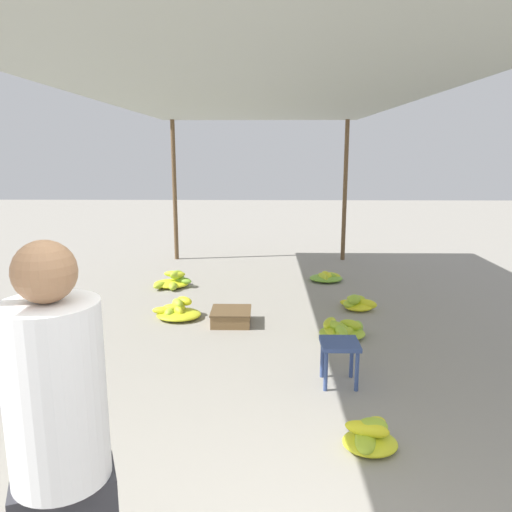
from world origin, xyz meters
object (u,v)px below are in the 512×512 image
banana_pile_left_1 (173,281)px  crate_near (231,317)px  vendor_foreground (61,454)px  banana_pile_right_1 (342,330)px  banana_pile_right_3 (327,277)px  banana_pile_right_2 (357,304)px  banana_pile_left_0 (177,311)px  stool (340,350)px  banana_pile_right_0 (369,436)px

banana_pile_left_1 → crate_near: (1.01, -1.66, 0.00)m
vendor_foreground → banana_pile_left_1: bearing=96.2°
banana_pile_left_1 → crate_near: 1.94m
banana_pile_right_1 → banana_pile_right_3: 2.48m
banana_pile_right_1 → banana_pile_right_2: (0.35, 1.00, 0.00)m
vendor_foreground → banana_pile_left_0: (-0.31, 4.27, -0.83)m
banana_pile_left_0 → banana_pile_right_3: 2.81m
stool → banana_pile_left_1: size_ratio=0.64×
crate_near → banana_pile_left_0: bearing=163.9°
stool → crate_near: size_ratio=0.84×
banana_pile_right_0 → vendor_foreground: bearing=-136.4°
banana_pile_left_0 → banana_pile_left_1: banana_pile_left_1 is taller
banana_pile_right_2 → banana_pile_right_3: size_ratio=0.92×
banana_pile_left_1 → banana_pile_right_2: banana_pile_left_1 is taller
banana_pile_left_0 → banana_pile_right_0: bearing=-56.6°
banana_pile_left_0 → banana_pile_right_3: (2.11, 1.84, -0.02)m
vendor_foreground → banana_pile_left_1: (-0.62, 5.73, -0.83)m
crate_near → vendor_foreground: bearing=-95.5°
banana_pile_right_3 → banana_pile_right_0: bearing=-93.3°
banana_pile_left_1 → banana_pile_right_1: bearing=-42.3°
banana_pile_right_0 → banana_pile_right_3: (0.26, 4.65, -0.03)m
banana_pile_right_2 → banana_pile_right_1: bearing=-109.4°
banana_pile_right_1 → banana_pile_right_3: (0.13, 2.48, -0.01)m
stool → vendor_foreground: bearing=-120.7°
banana_pile_left_0 → banana_pile_right_0: banana_pile_left_0 is taller
banana_pile_right_3 → banana_pile_right_1: bearing=-92.9°
vendor_foreground → banana_pile_right_0: vendor_foreground is taller
stool → banana_pile_right_2: bearing=75.5°
banana_pile_left_1 → banana_pile_right_3: size_ratio=1.17×
banana_pile_left_0 → banana_pile_right_2: size_ratio=1.23×
banana_pile_right_1 → banana_pile_left_0: bearing=162.4°
stool → banana_pile_left_1: (-2.09, 3.25, -0.24)m
vendor_foreground → crate_near: vendor_foreground is taller
banana_pile_right_1 → crate_near: (-1.29, 0.43, 0.01)m
banana_pile_right_3 → crate_near: bearing=-124.7°
vendor_foreground → crate_near: (0.39, 4.07, -0.83)m
banana_pile_right_1 → banana_pile_right_3: bearing=87.1°
stool → crate_near: bearing=124.3°
banana_pile_left_0 → vendor_foreground: bearing=-85.9°
banana_pile_left_0 → banana_pile_right_0: size_ratio=1.57×
banana_pile_right_2 → crate_near: banana_pile_right_2 is taller
banana_pile_right_2 → crate_near: (-1.64, -0.57, 0.01)m
banana_pile_right_2 → banana_pile_right_0: bearing=-98.8°
banana_pile_left_1 → banana_pile_left_0: bearing=-78.0°
banana_pile_right_0 → banana_pile_right_3: banana_pile_right_0 is taller
stool → banana_pile_right_3: (0.33, 3.64, -0.26)m
banana_pile_left_0 → banana_pile_right_1: size_ratio=1.04×
banana_pile_left_0 → banana_pile_right_2: banana_pile_left_0 is taller
vendor_foreground → banana_pile_left_1: 5.82m
stool → banana_pile_left_1: stool is taller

